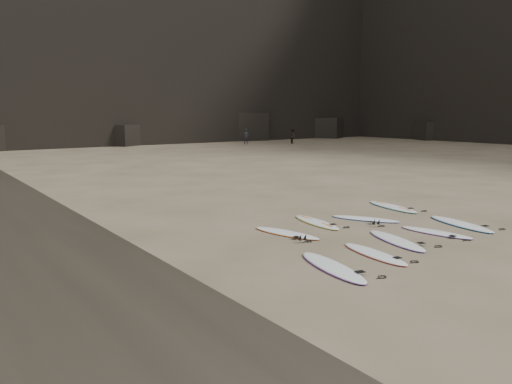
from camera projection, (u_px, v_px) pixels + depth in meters
ground at (410, 239)px, 14.89m from camera, size 240.00×240.00×0.00m
surfboard_0 at (332, 267)px, 12.03m from camera, size 1.22×2.79×0.10m
surfboard_1 at (374, 254)px, 13.15m from camera, size 0.92×2.45×0.09m
surfboard_2 at (396, 240)px, 14.51m from camera, size 1.34×2.66×0.09m
surfboard_3 at (436, 232)px, 15.49m from camera, size 0.93×2.38×0.08m
surfboard_4 at (461, 224)px, 16.64m from camera, size 1.32×2.84×0.10m
surfboard_5 at (286, 233)px, 15.41m from camera, size 1.14×2.49×0.09m
surfboard_6 at (316, 222)px, 16.91m from camera, size 0.98×2.56×0.09m
surfboard_7 at (365, 219)px, 17.45m from camera, size 1.64×2.37×0.09m
surfboard_8 at (392, 207)px, 19.62m from camera, size 1.16×2.80×0.10m
person_a at (246, 136)px, 57.79m from camera, size 0.72×0.55×1.79m
person_b at (293, 136)px, 59.09m from camera, size 1.08×1.04×1.76m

